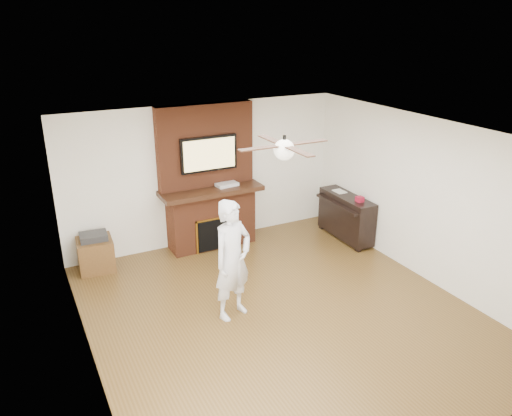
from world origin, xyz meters
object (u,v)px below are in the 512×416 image
side_table (96,253)px  person (233,260)px  piano (346,216)px  fireplace (209,191)px

side_table → person: bearing=-53.2°
side_table → piano: 4.41m
person → fireplace: bearing=56.2°
person → piano: 3.23m
person → piano: size_ratio=1.31×
fireplace → side_table: fireplace is taller
side_table → fireplace: bearing=6.0°
fireplace → piano: size_ratio=1.96×
piano → side_table: bearing=169.9°
person → piano: person is taller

